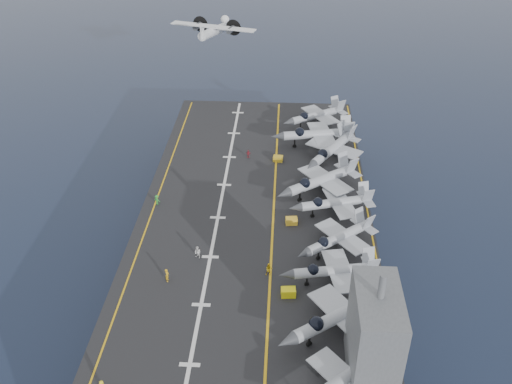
# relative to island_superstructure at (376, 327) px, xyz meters

# --- Properties ---
(ground) EXTENTS (500.00, 500.00, 0.00)m
(ground) POSITION_rel_island_superstructure_xyz_m (-15.00, 30.00, -17.90)
(ground) COLOR #142135
(ground) RESTS_ON ground
(hull) EXTENTS (36.00, 90.00, 10.00)m
(hull) POSITION_rel_island_superstructure_xyz_m (-15.00, 30.00, -12.90)
(hull) COLOR #56595E
(hull) RESTS_ON ground
(flight_deck) EXTENTS (38.00, 92.00, 0.40)m
(flight_deck) POSITION_rel_island_superstructure_xyz_m (-15.00, 30.00, -7.70)
(flight_deck) COLOR black
(flight_deck) RESTS_ON hull
(foul_line) EXTENTS (0.35, 90.00, 0.02)m
(foul_line) POSITION_rel_island_superstructure_xyz_m (-12.00, 30.00, -7.48)
(foul_line) COLOR gold
(foul_line) RESTS_ON flight_deck
(landing_centerline) EXTENTS (0.50, 90.00, 0.02)m
(landing_centerline) POSITION_rel_island_superstructure_xyz_m (-21.00, 30.00, -7.48)
(landing_centerline) COLOR silver
(landing_centerline) RESTS_ON flight_deck
(deck_edge_port) EXTENTS (0.25, 90.00, 0.02)m
(deck_edge_port) POSITION_rel_island_superstructure_xyz_m (-32.00, 30.00, -7.48)
(deck_edge_port) COLOR gold
(deck_edge_port) RESTS_ON flight_deck
(deck_edge_stbd) EXTENTS (0.25, 90.00, 0.02)m
(deck_edge_stbd) POSITION_rel_island_superstructure_xyz_m (3.50, 30.00, -7.48)
(deck_edge_stbd) COLOR gold
(deck_edge_stbd) RESTS_ON flight_deck
(island_superstructure) EXTENTS (5.00, 10.00, 15.00)m
(island_superstructure) POSITION_rel_island_superstructure_xyz_m (0.00, 0.00, 0.00)
(island_superstructure) COLOR #56595E
(island_superstructure) RESTS_ON flight_deck
(fighter_jet_0) EXTENTS (16.58, 16.06, 4.82)m
(fighter_jet_0) POSITION_rel_island_superstructure_xyz_m (-3.76, -3.34, -5.09)
(fighter_jet_0) COLOR #8E949C
(fighter_jet_0) RESTS_ON flight_deck
(fighter_jet_1) EXTENTS (19.18, 17.90, 5.54)m
(fighter_jet_1) POSITION_rel_island_superstructure_xyz_m (-3.20, 6.35, -4.73)
(fighter_jet_1) COLOR #959EA6
(fighter_jet_1) RESTS_ON flight_deck
(fighter_jet_2) EXTENTS (15.19, 11.54, 4.77)m
(fighter_jet_2) POSITION_rel_island_superstructure_xyz_m (-3.15, 15.34, -5.12)
(fighter_jet_2) COLOR #8C949B
(fighter_jet_2) RESTS_ON flight_deck
(fighter_jet_3) EXTENTS (16.56, 15.80, 4.80)m
(fighter_jet_3) POSITION_rel_island_superstructure_xyz_m (-2.09, 22.79, -5.10)
(fighter_jet_3) COLOR gray
(fighter_jet_3) RESTS_ON flight_deck
(fighter_jet_4) EXTENTS (15.81, 12.59, 4.81)m
(fighter_jet_4) POSITION_rel_island_superstructure_xyz_m (-1.94, 32.05, -5.09)
(fighter_jet_4) COLOR #9DA4AD
(fighter_jet_4) RESTS_ON flight_deck
(fighter_jet_5) EXTENTS (19.36, 18.29, 5.60)m
(fighter_jet_5) POSITION_rel_island_superstructure_xyz_m (-4.10, 38.27, -4.70)
(fighter_jet_5) COLOR gray
(fighter_jet_5) RESTS_ON flight_deck
(fighter_jet_6) EXTENTS (17.30, 18.97, 5.48)m
(fighter_jet_6) POSITION_rel_island_superstructure_xyz_m (-1.63, 49.49, -4.76)
(fighter_jet_6) COLOR gray
(fighter_jet_6) RESTS_ON flight_deck
(fighter_jet_7) EXTENTS (17.87, 13.54, 5.62)m
(fighter_jet_7) POSITION_rel_island_superstructure_xyz_m (-4.10, 55.46, -4.69)
(fighter_jet_7) COLOR #949DA5
(fighter_jet_7) RESTS_ON flight_deck
(fighter_jet_8) EXTENTS (17.54, 16.02, 5.07)m
(fighter_jet_8) POSITION_rel_island_superstructure_xyz_m (-3.87, 64.63, -4.97)
(fighter_jet_8) COLOR #91969F
(fighter_jet_8) RESTS_ON flight_deck
(tow_cart_a) EXTENTS (2.07, 1.44, 1.18)m
(tow_cart_a) POSITION_rel_island_superstructure_xyz_m (-9.43, 12.44, -6.91)
(tow_cart_a) COLOR yellow
(tow_cart_a) RESTS_ON flight_deck
(tow_cart_b) EXTENTS (1.97, 1.40, 1.10)m
(tow_cart_b) POSITION_rel_island_superstructure_xyz_m (-9.05, 29.00, -6.95)
(tow_cart_b) COLOR gold
(tow_cart_b) RESTS_ON flight_deck
(tow_cart_c) EXTENTS (1.92, 1.38, 1.07)m
(tow_cart_c) POSITION_rel_island_superstructure_xyz_m (-11.66, 49.02, -6.96)
(tow_cart_c) COLOR gold
(tow_cart_c) RESTS_ON flight_deck
(crew_1) EXTENTS (0.85, 1.25, 2.07)m
(crew_1) POSITION_rel_island_superstructure_xyz_m (-26.33, 14.48, -6.47)
(crew_1) COLOR gold
(crew_1) RESTS_ON flight_deck
(crew_2) EXTENTS (1.45, 1.36, 2.02)m
(crew_2) POSITION_rel_island_superstructure_xyz_m (-22.78, 19.73, -6.49)
(crew_2) COLOR silver
(crew_2) RESTS_ON flight_deck
(crew_3) EXTENTS (1.25, 1.10, 1.75)m
(crew_3) POSITION_rel_island_superstructure_xyz_m (-31.58, 33.37, -6.62)
(crew_3) COLOR green
(crew_3) RESTS_ON flight_deck
(crew_4) EXTENTS (0.99, 0.67, 1.63)m
(crew_4) POSITION_rel_island_superstructure_xyz_m (-17.35, 50.00, -6.68)
(crew_4) COLOR maroon
(crew_4) RESTS_ON flight_deck
(crew_7) EXTENTS (1.35, 1.06, 1.98)m
(crew_7) POSITION_rel_island_superstructure_xyz_m (-12.19, 16.54, -6.51)
(crew_7) COLOR yellow
(crew_7) RESTS_ON flight_deck
(transport_plane) EXTENTS (24.06, 19.48, 4.95)m
(transport_plane) POSITION_rel_island_superstructure_xyz_m (-28.20, 88.58, 4.70)
(transport_plane) COLOR white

